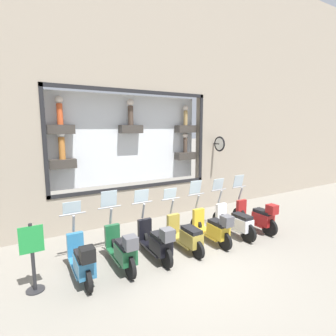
% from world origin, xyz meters
% --- Properties ---
extents(ground_plane, '(120.00, 120.00, 0.00)m').
position_xyz_m(ground_plane, '(0.00, 0.00, 0.00)').
color(ground_plane, gray).
extents(building_facade, '(1.22, 36.00, 9.45)m').
position_xyz_m(building_facade, '(3.60, -0.00, 4.81)').
color(building_facade, gray).
rests_on(building_facade, ground_plane).
extents(scooter_red_0, '(1.81, 0.61, 1.69)m').
position_xyz_m(scooter_red_0, '(0.65, -3.02, 0.49)').
color(scooter_red_0, black).
rests_on(scooter_red_0, ground_plane).
extents(scooter_white_1, '(1.81, 0.61, 1.65)m').
position_xyz_m(scooter_white_1, '(0.71, -2.10, 0.45)').
color(scooter_white_1, black).
rests_on(scooter_white_1, ground_plane).
extents(scooter_yellow_2, '(1.80, 0.60, 1.69)m').
position_xyz_m(scooter_yellow_2, '(0.64, -1.19, 0.47)').
color(scooter_yellow_2, black).
rests_on(scooter_yellow_2, ground_plane).
extents(scooter_olive_3, '(1.79, 0.60, 1.55)m').
position_xyz_m(scooter_olive_3, '(0.70, -0.28, 0.42)').
color(scooter_olive_3, black).
rests_on(scooter_olive_3, ground_plane).
extents(scooter_black_4, '(1.80, 0.60, 1.62)m').
position_xyz_m(scooter_black_4, '(0.64, 0.64, 0.48)').
color(scooter_black_4, black).
rests_on(scooter_black_4, ground_plane).
extents(scooter_green_5, '(1.81, 0.60, 1.71)m').
position_xyz_m(scooter_green_5, '(0.65, 1.55, 0.49)').
color(scooter_green_5, black).
rests_on(scooter_green_5, ground_plane).
extents(scooter_teal_6, '(1.80, 0.61, 1.55)m').
position_xyz_m(scooter_teal_6, '(0.64, 2.46, 0.47)').
color(scooter_teal_6, black).
rests_on(scooter_teal_6, ground_plane).
extents(shop_sign_post, '(0.36, 0.45, 1.43)m').
position_xyz_m(shop_sign_post, '(0.73, 3.39, 0.76)').
color(shop_sign_post, '#232326').
rests_on(shop_sign_post, ground_plane).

